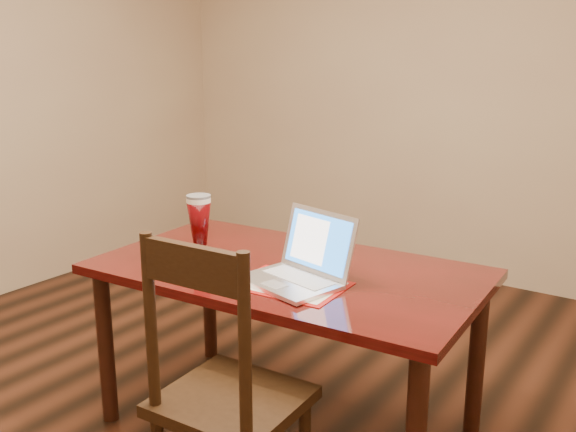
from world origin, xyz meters
The scene contains 4 objects.
ground centered at (0.00, 0.00, 0.00)m, with size 5.00×5.00×0.00m, color black.
room_shell centered at (0.00, 0.00, 1.76)m, with size 4.51×5.01×2.71m.
dining_table centered at (0.22, 0.20, 0.66)m, with size 1.61×0.97×1.02m.
dining_chair centered at (0.41, -0.41, 0.50)m, with size 0.47×0.45×1.06m.
Camera 1 is at (1.64, -1.85, 1.60)m, focal length 40.00 mm.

